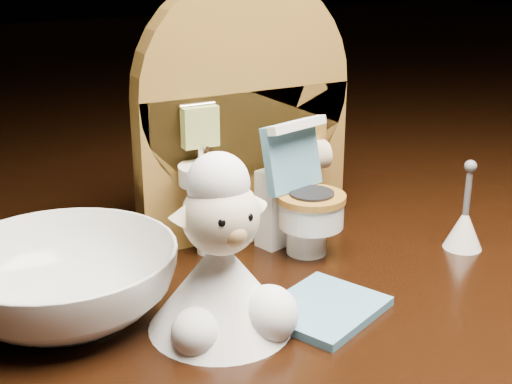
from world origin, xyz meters
TOP-DOWN VIEW (x-y plane):
  - backdrop_panel at (-0.00, 0.06)m, footprint 0.13×0.05m
  - toy_toilet at (0.01, 0.03)m, footprint 0.04×0.05m
  - bath_mat at (-0.01, -0.04)m, footprint 0.07×0.06m
  - toilet_brush at (0.10, -0.02)m, footprint 0.02×0.02m
  - plush_lamb at (-0.06, -0.03)m, footprint 0.07×0.07m
  - ceramic_bowl at (-0.12, 0.02)m, footprint 0.13×0.13m

SIDE VIEW (x-z plane):
  - bath_mat at x=-0.01m, z-range 0.00..0.00m
  - toilet_brush at x=0.10m, z-range -0.01..0.04m
  - ceramic_bowl at x=-0.12m, z-range 0.00..0.03m
  - toy_toilet at x=0.01m, z-range -0.01..0.06m
  - plush_lamb at x=-0.06m, z-range -0.01..0.07m
  - backdrop_panel at x=0.00m, z-range -0.01..0.14m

